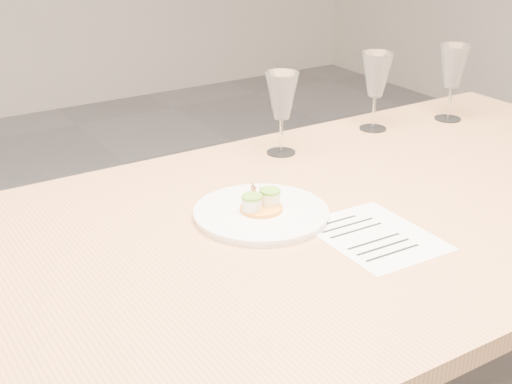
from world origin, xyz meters
TOP-DOWN VIEW (x-y plane):
  - dining_table at (0.00, 0.00)m, footprint 2.40×1.00m
  - dinner_plate at (0.08, 0.06)m, footprint 0.29×0.29m
  - recipe_sheet at (0.22, -0.13)m, footprint 0.21×0.26m
  - wine_glass_2 at (0.33, 0.36)m, footprint 0.09×0.09m
  - wine_glass_3 at (0.66, 0.38)m, footprint 0.09×0.09m
  - wine_glass_4 at (0.91, 0.33)m, footprint 0.09×0.09m

SIDE VIEW (x-z plane):
  - dining_table at x=0.00m, z-range 0.31..1.06m
  - recipe_sheet at x=0.22m, z-range 0.75..0.75m
  - dinner_plate at x=0.08m, z-range 0.72..0.80m
  - wine_glass_2 at x=0.33m, z-range 0.79..1.01m
  - wine_glass_3 at x=0.66m, z-range 0.79..1.01m
  - wine_glass_4 at x=0.91m, z-range 0.79..1.02m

